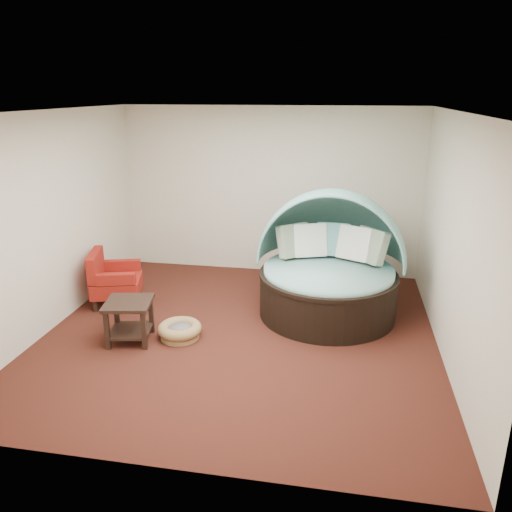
% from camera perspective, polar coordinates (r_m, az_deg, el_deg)
% --- Properties ---
extents(floor, '(5.00, 5.00, 0.00)m').
position_cam_1_polar(floor, '(6.60, -1.88, -8.89)').
color(floor, '#431B13').
rests_on(floor, ground).
extents(wall_back, '(5.00, 0.00, 5.00)m').
position_cam_1_polar(wall_back, '(8.48, 1.58, 7.36)').
color(wall_back, beige).
rests_on(wall_back, floor).
extents(wall_front, '(5.00, 0.00, 5.00)m').
position_cam_1_polar(wall_front, '(3.83, -9.99, -7.05)').
color(wall_front, beige).
rests_on(wall_front, floor).
extents(wall_left, '(0.00, 5.00, 5.00)m').
position_cam_1_polar(wall_left, '(7.04, -22.36, 3.66)').
color(wall_left, beige).
rests_on(wall_left, floor).
extents(wall_right, '(0.00, 5.00, 5.00)m').
position_cam_1_polar(wall_right, '(6.08, 21.68, 1.58)').
color(wall_right, beige).
rests_on(wall_right, floor).
extents(ceiling, '(5.00, 5.00, 0.00)m').
position_cam_1_polar(ceiling, '(5.87, -2.17, 16.19)').
color(ceiling, white).
rests_on(ceiling, wall_back).
extents(canopy_daybed, '(2.13, 2.02, 1.76)m').
position_cam_1_polar(canopy_daybed, '(7.02, 8.43, -0.16)').
color(canopy_daybed, black).
rests_on(canopy_daybed, floor).
extents(pet_basket, '(0.65, 0.65, 0.20)m').
position_cam_1_polar(pet_basket, '(6.54, -8.70, -8.38)').
color(pet_basket, olive).
rests_on(pet_basket, floor).
extents(red_armchair, '(0.86, 0.86, 0.81)m').
position_cam_1_polar(red_armchair, '(7.66, -16.05, -2.60)').
color(red_armchair, black).
rests_on(red_armchair, floor).
extents(side_table, '(0.65, 0.65, 0.54)m').
position_cam_1_polar(side_table, '(6.49, -14.28, -6.59)').
color(side_table, black).
rests_on(side_table, floor).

